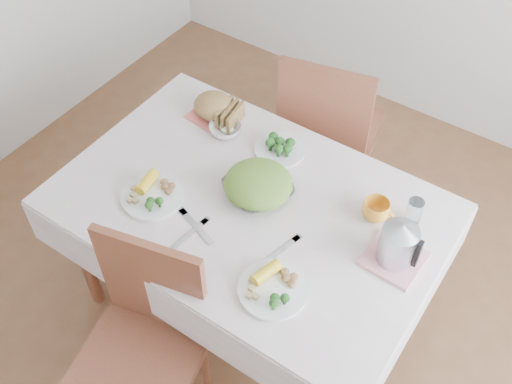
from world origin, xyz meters
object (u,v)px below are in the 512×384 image
Objects in this scene: salad_bowl at (258,190)px; dinner_plate_left at (153,197)px; dining_table at (250,260)px; dinner_plate_right at (273,290)px; chair_near at (138,365)px; chair_far at (331,133)px; electric_kettle at (399,240)px; yellow_mug at (376,210)px.

salad_bowl is 0.42m from dinner_plate_left.
dining_table is 5.65× the size of dinner_plate_right.
salad_bowl is at bearing 36.81° from dinner_plate_left.
dinner_plate_right is (0.34, 0.39, 0.31)m from chair_near.
chair_far is (-0.07, 0.83, 0.09)m from dining_table.
salad_bowl is at bearing 176.00° from electric_kettle.
chair_far is (-0.03, 1.51, -0.00)m from chair_near.
chair_near reaches higher than dinner_plate_left.
chair_far is at bearing 94.77° from dining_table.
yellow_mug reaches higher than dining_table.
chair_far is 4.08× the size of dinner_plate_right.
chair_far is at bearing 75.82° from dinner_plate_left.
dinner_plate_right is 2.30× the size of yellow_mug.
electric_kettle reaches higher than salad_bowl.
yellow_mug is at bearing 25.69° from dining_table.
dining_table is at bearing 136.28° from dinner_plate_right.
salad_bowl is at bearing 83.01° from dining_table.
salad_bowl reaches higher than dining_table.
chair_near is at bearing -58.82° from dinner_plate_left.
dinner_plate_right is at bearing 95.91° from chair_far.
dinner_plate_right is (0.29, -0.34, -0.02)m from salad_bowl.
dinner_plate_right reaches higher than dining_table.
electric_kettle is at bearing 1.73° from salad_bowl.
salad_bowl is at bearing -159.97° from yellow_mug.
salad_bowl reaches higher than dinner_plate_left.
electric_kettle is at bearing 6.91° from dining_table.
electric_kettle is at bearing 51.25° from dinner_plate_right.
electric_kettle is (0.63, 0.75, 0.42)m from chair_near.
salad_bowl is 1.03× the size of dinner_plate_left.
dinner_plate_right is at bearing -43.72° from dining_table.
yellow_mug reaches higher than salad_bowl.
chair_far is at bearing 125.32° from electric_kettle.
yellow_mug is (0.44, 0.16, 0.01)m from salad_bowl.
dining_table is 5.49× the size of salad_bowl.
salad_bowl is 1.03× the size of dinner_plate_right.
salad_bowl is 1.37× the size of electric_kettle.
yellow_mug is (0.77, 0.41, 0.03)m from dinner_plate_left.
chair_near is 0.64m from dinner_plate_left.
chair_far is at bearing 95.58° from salad_bowl.
dinner_plate_right is at bearing -49.25° from salad_bowl.
chair_near is 8.97× the size of yellow_mug.
dinner_plate_left is 0.64m from dinner_plate_right.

